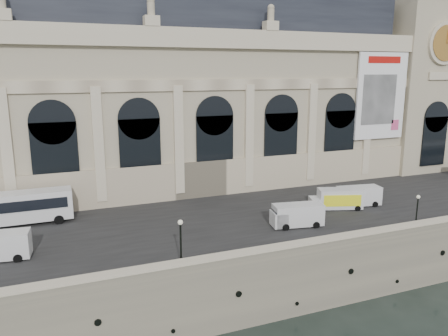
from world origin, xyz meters
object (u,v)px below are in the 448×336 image
object	(u,v)px
bus_left	(11,208)
van_b	(295,215)
van_c	(356,196)
lamp_right	(417,213)
lamp_left	(181,244)
box_truck	(337,199)

from	to	relation	value
bus_left	van_b	xyz separation A→B (m)	(28.85, -11.65, -0.81)
van_c	lamp_right	bearing A→B (deg)	-87.07
van_c	lamp_right	distance (m)	9.40
lamp_left	lamp_right	size ratio (longest dim) A/B	1.13
van_c	box_truck	world-z (taller)	box_truck
lamp_right	van_c	bearing A→B (deg)	92.93
lamp_right	box_truck	bearing A→B (deg)	111.08
van_b	van_c	size ratio (longest dim) A/B	1.02
bus_left	van_c	size ratio (longest dim) A/B	2.17
van_b	lamp_right	size ratio (longest dim) A/B	1.53
van_c	lamp_right	xyz separation A→B (m)	(0.48, -9.37, 0.66)
bus_left	lamp_right	bearing A→B (deg)	-23.21
van_c	lamp_left	xyz separation A→B (m)	(-25.63, -8.98, 0.92)
lamp_left	bus_left	bearing A→B (deg)	130.24
bus_left	box_truck	distance (m)	37.82
bus_left	box_truck	world-z (taller)	bus_left
van_b	box_truck	xyz separation A→B (m)	(8.07, 3.49, 0.00)
van_b	lamp_left	size ratio (longest dim) A/B	1.35
box_truck	lamp_left	distance (m)	24.24
van_b	box_truck	size ratio (longest dim) A/B	0.89
box_truck	lamp_right	xyz separation A→B (m)	(3.54, -9.19, 0.64)
van_b	van_c	xyz separation A→B (m)	(11.14, 3.67, -0.02)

